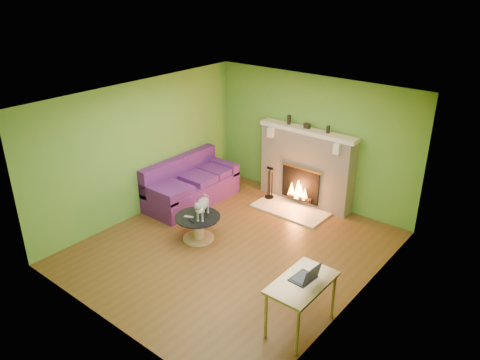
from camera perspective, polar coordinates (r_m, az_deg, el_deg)
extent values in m
plane|color=brown|center=(8.19, -0.87, -8.28)|extent=(5.00, 5.00, 0.00)
plane|color=white|center=(7.14, -1.00, 9.60)|extent=(5.00, 5.00, 0.00)
plane|color=#609230|center=(9.49, 8.83, 4.85)|extent=(5.00, 0.00, 5.00)
plane|color=#609230|center=(6.10, -16.30, -7.46)|extent=(5.00, 0.00, 5.00)
plane|color=#609230|center=(9.08, -11.92, 3.71)|extent=(0.00, 5.00, 5.00)
plane|color=#609230|center=(6.51, 14.51, -5.07)|extent=(0.00, 5.00, 5.00)
plane|color=silver|center=(5.68, 10.73, -6.39)|extent=(0.00, 1.20, 1.20)
plane|color=white|center=(5.68, 10.66, -6.36)|extent=(0.00, 1.06, 1.06)
cube|color=beige|center=(9.54, 8.08, 1.47)|extent=(2.00, 0.35, 1.50)
cube|color=black|center=(9.52, 7.37, -0.59)|extent=(0.85, 0.03, 0.68)
cube|color=gold|center=(9.37, 7.47, 1.39)|extent=(0.91, 0.02, 0.04)
cylinder|color=black|center=(9.61, 7.17, -2.17)|extent=(0.55, 0.07, 0.07)
cube|color=beige|center=(9.25, 8.27, 5.94)|extent=(2.10, 0.28, 0.08)
cube|color=beige|center=(9.53, 3.77, 5.80)|extent=(0.12, 0.10, 0.20)
cube|color=beige|center=(8.80, 11.75, 3.75)|extent=(0.12, 0.10, 0.20)
cube|color=beige|center=(9.45, 6.15, -3.59)|extent=(1.50, 0.75, 0.03)
cube|color=beige|center=(9.25, 8.27, 5.94)|extent=(2.10, 0.28, 0.08)
cube|color=#4A1A64|center=(9.70, -5.87, -1.41)|extent=(0.91, 2.01, 0.45)
cube|color=#4A1A64|center=(9.76, -7.42, 1.22)|extent=(0.21, 2.01, 0.57)
cube|color=#4A1A64|center=(9.02, -9.96, -1.67)|extent=(0.91, 0.21, 0.23)
cube|color=#4A1A64|center=(10.18, -2.38, 1.76)|extent=(0.91, 0.21, 0.23)
cube|color=#4A1A64|center=(9.19, -8.19, -1.06)|extent=(0.72, 0.54, 0.12)
cube|color=#4A1A64|center=(9.61, -5.29, 0.26)|extent=(0.72, 0.54, 0.12)
cube|color=#4A1A64|center=(9.99, -3.03, 1.29)|extent=(0.72, 0.54, 0.12)
cylinder|color=tan|center=(8.48, -5.07, -7.04)|extent=(0.56, 0.56, 0.03)
cylinder|color=tan|center=(8.37, -5.12, -5.81)|extent=(0.20, 0.20, 0.39)
cylinder|color=black|center=(8.27, -5.18, -4.52)|extent=(0.80, 0.80, 0.02)
cube|color=tan|center=(6.22, 7.59, -12.29)|extent=(0.58, 1.00, 0.04)
cylinder|color=tan|center=(6.26, 3.17, -16.19)|extent=(0.04, 0.04, 0.70)
cylinder|color=tan|center=(6.06, 7.03, -17.96)|extent=(0.04, 0.04, 0.70)
cylinder|color=tan|center=(6.85, 7.72, -12.27)|extent=(0.04, 0.04, 0.70)
cylinder|color=tan|center=(6.68, 11.32, -13.70)|extent=(0.04, 0.04, 0.70)
cube|color=gray|center=(8.24, -6.26, -4.49)|extent=(0.17, 0.11, 0.02)
cube|color=black|center=(8.13, -5.96, -4.91)|extent=(0.16, 0.10, 0.02)
cylinder|color=black|center=(9.46, 5.99, 7.31)|extent=(0.08, 0.08, 0.18)
cylinder|color=black|center=(9.04, 10.69, 6.08)|extent=(0.07, 0.07, 0.14)
cube|color=black|center=(9.26, 8.17, 6.56)|extent=(0.12, 0.08, 0.10)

